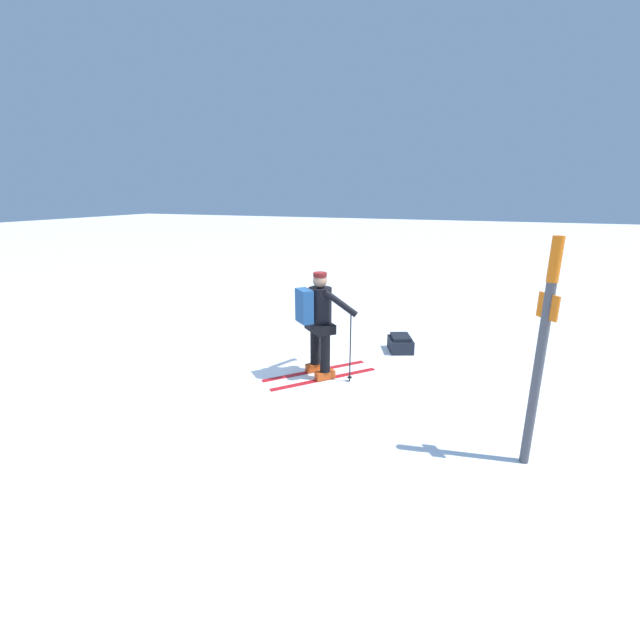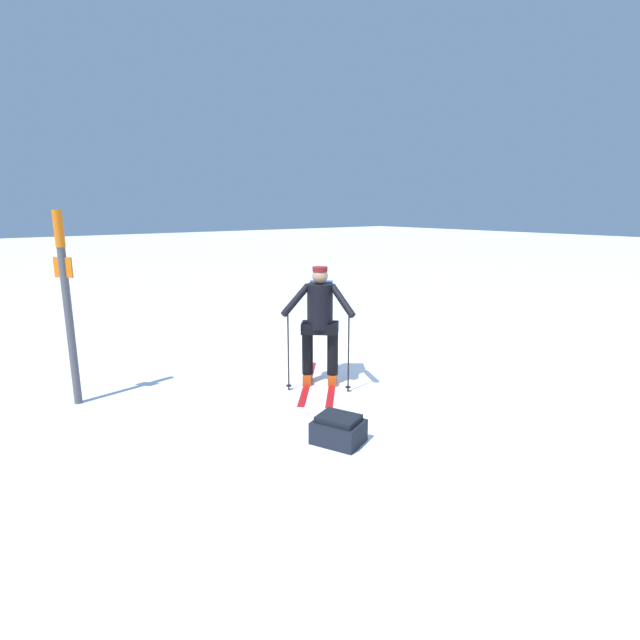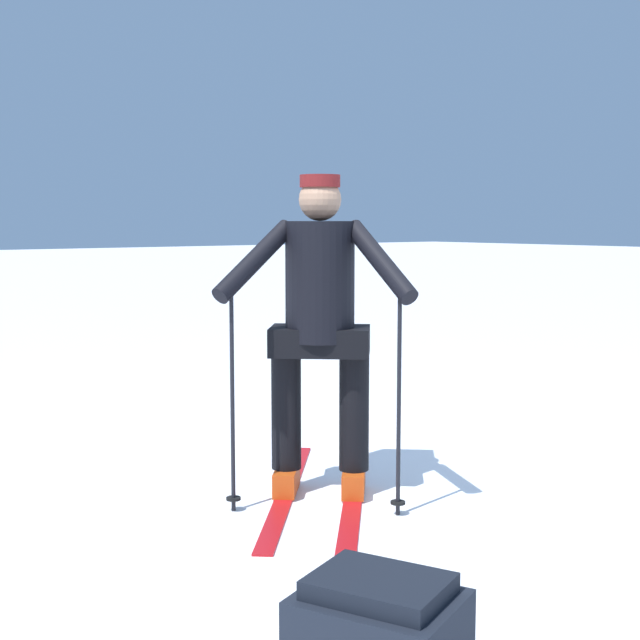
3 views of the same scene
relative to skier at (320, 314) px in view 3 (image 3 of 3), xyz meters
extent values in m
plane|color=white|center=(0.13, 0.53, -0.91)|extent=(80.00, 80.00, 0.00)
cube|color=red|center=(0.13, 0.11, -0.91)|extent=(1.35, 1.24, 0.01)
cube|color=#C64714|center=(0.13, 0.11, -0.84)|extent=(0.30, 0.28, 0.12)
cylinder|color=black|center=(0.13, 0.11, -0.46)|extent=(0.15, 0.15, 0.65)
cube|color=red|center=(-0.10, -0.14, -0.91)|extent=(1.35, 1.24, 0.01)
cube|color=#C64714|center=(-0.10, -0.14, -0.84)|extent=(0.30, 0.28, 0.12)
cylinder|color=black|center=(-0.10, -0.14, -0.46)|extent=(0.15, 0.15, 0.65)
cube|color=black|center=(0.02, -0.02, -0.13)|extent=(0.55, 0.56, 0.14)
cylinder|color=black|center=(0.02, -0.02, 0.17)|extent=(0.34, 0.34, 0.59)
sphere|color=tan|center=(0.02, -0.02, 0.57)|extent=(0.21, 0.21, 0.21)
cylinder|color=maroon|center=(0.02, -0.02, 0.66)|extent=(0.20, 0.20, 0.06)
cube|color=navy|center=(-0.17, 0.15, 0.22)|extent=(0.32, 0.33, 0.49)
cylinder|color=black|center=(0.50, 0.07, -0.37)|extent=(0.02, 0.02, 1.08)
cylinder|color=black|center=(0.50, 0.07, -0.85)|extent=(0.07, 0.07, 0.01)
cylinder|color=black|center=(0.35, 0.09, 0.28)|extent=(0.51, 0.13, 0.39)
cylinder|color=black|center=(-0.02, -0.51, -0.37)|extent=(0.02, 0.02, 1.08)
cylinder|color=black|center=(-0.02, -0.51, -0.85)|extent=(0.07, 0.07, 0.01)
cylinder|color=black|center=(-0.05, -0.36, 0.28)|extent=(0.18, 0.51, 0.39)
cube|color=black|center=(1.53, -0.95, -0.80)|extent=(0.60, 0.55, 0.23)
cube|color=black|center=(1.53, -0.95, -0.65)|extent=(0.50, 0.44, 0.06)
camera|label=1|loc=(-5.62, -2.26, 1.79)|focal=24.00mm
camera|label=2|loc=(5.14, -4.00, 1.45)|focal=28.00mm
camera|label=3|loc=(3.49, -2.70, 0.46)|focal=50.00mm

